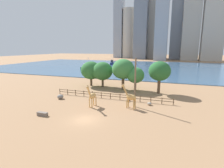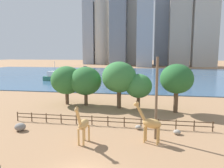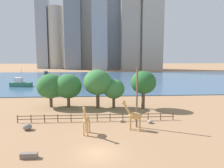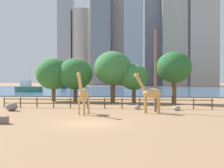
{
  "view_description": "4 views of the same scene",
  "coord_description": "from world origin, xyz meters",
  "views": [
    {
      "loc": [
        12.1,
        -22.47,
        10.87
      ],
      "look_at": [
        3.03,
        4.0,
        5.06
      ],
      "focal_mm": 28.0,
      "sensor_mm": 36.0,
      "label": 1
    },
    {
      "loc": [
        5.06,
        -15.09,
        9.47
      ],
      "look_at": [
        0.01,
        14.82,
        5.16
      ],
      "focal_mm": 35.0,
      "sensor_mm": 36.0,
      "label": 2
    },
    {
      "loc": [
        -0.03,
        -23.4,
        10.89
      ],
      "look_at": [
        2.87,
        18.52,
        5.41
      ],
      "focal_mm": 35.0,
      "sensor_mm": 36.0,
      "label": 3
    },
    {
      "loc": [
        3.95,
        -22.41,
        3.55
      ],
      "look_at": [
        0.21,
        19.12,
        2.92
      ],
      "focal_mm": 45.0,
      "sensor_mm": 36.0,
      "label": 4
    }
  ],
  "objects": [
    {
      "name": "boulder_near_fence",
      "position": [
        3.95,
        11.32,
        0.27
      ],
      "size": [
        0.77,
        0.72,
        0.54
      ],
      "primitive_type": "ellipsoid",
      "color": "gray",
      "rests_on": "ground"
    },
    {
      "name": "enclosure_fence",
      "position": [
        -0.03,
        12.0,
        0.76
      ],
      "size": [
        26.12,
        0.14,
        1.3
      ],
      "color": "#4C3826",
      "rests_on": "ground"
    },
    {
      "name": "tree_right_small",
      "position": [
        9.45,
        20.32,
        5.4
      ],
      "size": [
        5.21,
        5.21,
        7.79
      ],
      "color": "brown",
      "rests_on": "ground"
    },
    {
      "name": "skyline_tower_far",
      "position": [
        25.65,
        147.8,
        31.81
      ],
      "size": [
        14.02,
        11.68,
        63.62
      ],
      "primitive_type": "cube",
      "color": "#ADA89E",
      "rests_on": "ground"
    },
    {
      "name": "giraffe_companion",
      "position": [
        5.34,
        7.48,
        2.13
      ],
      "size": [
        3.16,
        1.39,
        4.46
      ],
      "rotation": [
        0.0,
        0.0,
        2.87
      ],
      "color": "tan",
      "rests_on": "ground"
    },
    {
      "name": "tree_right_tall",
      "position": [
        0.11,
        21.54,
        5.38
      ],
      "size": [
        5.86,
        5.86,
        8.05
      ],
      "color": "brown",
      "rests_on": "ground"
    },
    {
      "name": "tree_center_broad",
      "position": [
        -9.83,
        22.82,
        4.5
      ],
      "size": [
        5.73,
        5.73,
        7.1
      ],
      "color": "brown",
      "rests_on": "ground"
    },
    {
      "name": "boulder_small",
      "position": [
        8.51,
        10.36,
        0.28
      ],
      "size": [
        0.85,
        0.76,
        0.57
      ],
      "primitive_type": "ellipsoid",
      "color": "gray",
      "rests_on": "ground"
    },
    {
      "name": "harbor_water",
      "position": [
        0.0,
        77.0,
        0.1
      ],
      "size": [
        180.0,
        86.0,
        0.2
      ],
      "primitive_type": "cube",
      "color": "#3D6084",
      "rests_on": "ground"
    },
    {
      "name": "boat_ferry",
      "position": [
        -25.24,
        86.49,
        1.2
      ],
      "size": [
        4.34,
        7.09,
        6.01
      ],
      "rotation": [
        0.0,
        0.0,
        5.03
      ],
      "color": "navy",
      "rests_on": "harbor_water"
    },
    {
      "name": "boat_sailboat",
      "position": [
        -32.44,
        68.17,
        0.81
      ],
      "size": [
        3.4,
        4.19,
        3.63
      ],
      "rotation": [
        0.0,
        0.0,
        2.14
      ],
      "color": "#337259",
      "rests_on": "harbor_water"
    },
    {
      "name": "tree_left_large",
      "position": [
        3.44,
        21.42,
        3.96
      ],
      "size": [
        4.51,
        4.51,
        6.02
      ],
      "color": "brown",
      "rests_on": "ground"
    },
    {
      "name": "skyline_block_left",
      "position": [
        -34.27,
        167.58,
        25.75
      ],
      "size": [
        12.82,
        12.82,
        51.5
      ],
      "primitive_type": "cylinder",
      "color": "#B7B2A8",
      "rests_on": "ground"
    },
    {
      "name": "giraffe_tall",
      "position": [
        -1.56,
        5.96,
        2.09
      ],
      "size": [
        1.08,
        2.93,
        4.46
      ],
      "rotation": [
        0.0,
        0.0,
        4.56
      ],
      "color": "tan",
      "rests_on": "ground"
    },
    {
      "name": "skyline_tower_needle",
      "position": [
        -8.0,
        167.52,
        34.84
      ],
      "size": [
        17.7,
        15.8,
        69.68
      ],
      "primitive_type": "cube",
      "color": "#B7B2A8",
      "rests_on": "ground"
    },
    {
      "name": "tree_left_small",
      "position": [
        -6.08,
        22.48,
        4.49
      ],
      "size": [
        5.65,
        5.65,
        7.05
      ],
      "color": "brown",
      "rests_on": "ground"
    },
    {
      "name": "utility_pole",
      "position": [
        5.95,
        8.6,
        4.54
      ],
      "size": [
        0.28,
        0.28,
        9.08
      ],
      "primitive_type": "cylinder",
      "color": "brown",
      "rests_on": "ground"
    },
    {
      "name": "boat_tug",
      "position": [
        -26.54,
        53.69,
        1.29
      ],
      "size": [
        7.55,
        3.65,
        6.52
      ],
      "rotation": [
        0.0,
        0.0,
        6.13
      ],
      "color": "#337259",
      "rests_on": "harbor_water"
    },
    {
      "name": "ground_plane",
      "position": [
        0.0,
        80.0,
        0.0
      ],
      "size": [
        400.0,
        400.0,
        0.0
      ],
      "primitive_type": "plane",
      "color": "#9E7551"
    },
    {
      "name": "boulder_by_pole",
      "position": [
        -10.37,
        8.45,
        0.47
      ],
      "size": [
        1.35,
        1.26,
        0.95
      ],
      "primitive_type": "ellipsoid",
      "color": "gray",
      "rests_on": "ground"
    },
    {
      "name": "skyline_block_wide",
      "position": [
        -45.51,
        169.42,
        41.65
      ],
      "size": [
        9.29,
        12.02,
        83.3
      ],
      "primitive_type": "cube",
      "color": "#939EAD",
      "rests_on": "ground"
    }
  ]
}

